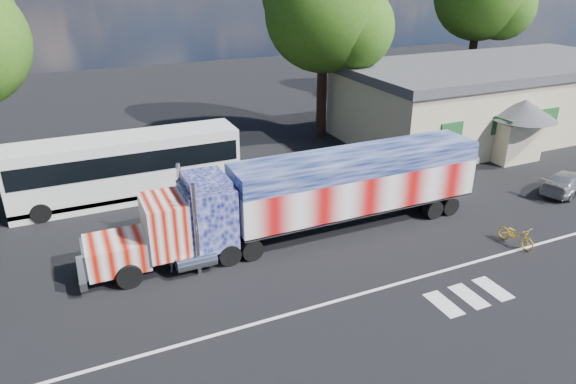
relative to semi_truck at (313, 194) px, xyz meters
name	(u,v)px	position (x,y,z in m)	size (l,w,h in m)	color
ground	(317,258)	(-0.83, -2.09, -2.04)	(100.00, 100.00, 0.00)	black
lane_markings	(403,296)	(0.88, -5.86, -2.03)	(30.00, 2.67, 0.01)	silver
semi_truck	(313,194)	(0.00, 0.00, 0.00)	(18.58, 2.93, 3.96)	black
coach_bus	(127,167)	(-7.09, 7.68, -0.27)	(11.72, 2.73, 3.41)	silver
hall_building	(493,98)	(19.09, 8.77, 0.58)	(22.40, 12.80, 5.20)	beige
parked_car	(568,182)	(14.97, -1.48, -1.45)	(1.65, 4.06, 1.18)	#9A9D9F
woman	(174,252)	(-6.55, -0.59, -1.15)	(0.65, 0.43, 1.78)	slate
bicycle	(516,235)	(7.79, -4.67, -1.56)	(0.63, 1.81, 0.95)	gold
tree_ne_a	(326,13)	(7.46, 13.14, 6.50)	(8.36, 7.96, 12.58)	black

